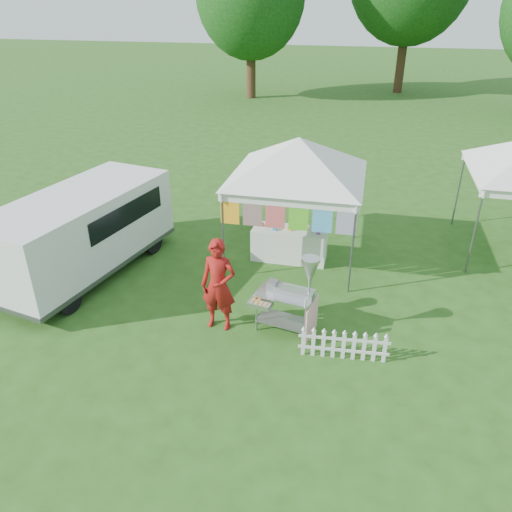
# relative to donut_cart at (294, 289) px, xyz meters

# --- Properties ---
(ground) EXTENTS (120.00, 120.00, 0.00)m
(ground) POSITION_rel_donut_cart_xyz_m (-0.46, -0.32, -0.98)
(ground) COLOR #2A4D16
(ground) RESTS_ON ground
(canopy_main) EXTENTS (4.24, 4.24, 3.45)m
(canopy_main) POSITION_rel_donut_cart_xyz_m (-0.46, 3.17, 2.00)
(canopy_main) COLOR #59595E
(canopy_main) RESTS_ON ground
(donut_cart) EXTENTS (1.31, 0.81, 1.67)m
(donut_cart) POSITION_rel_donut_cart_xyz_m (0.00, 0.00, 0.00)
(donut_cart) COLOR gray
(donut_cart) RESTS_ON ground
(vendor) EXTENTS (0.70, 0.47, 1.88)m
(vendor) POSITION_rel_donut_cart_xyz_m (-1.43, -0.10, -0.05)
(vendor) COLOR maroon
(vendor) RESTS_ON ground
(cargo_van) EXTENTS (2.76, 4.93, 1.93)m
(cargo_van) POSITION_rel_donut_cart_xyz_m (-5.07, 1.40, 0.06)
(cargo_van) COLOR silver
(cargo_van) RESTS_ON ground
(picket_fence) EXTENTS (1.62, 0.15, 0.56)m
(picket_fence) POSITION_rel_donut_cart_xyz_m (1.01, -0.56, -0.70)
(picket_fence) COLOR silver
(picket_fence) RESTS_ON ground
(display_table) EXTENTS (1.80, 0.70, 0.80)m
(display_table) POSITION_rel_donut_cart_xyz_m (-0.57, 2.99, -0.58)
(display_table) COLOR white
(display_table) RESTS_ON ground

